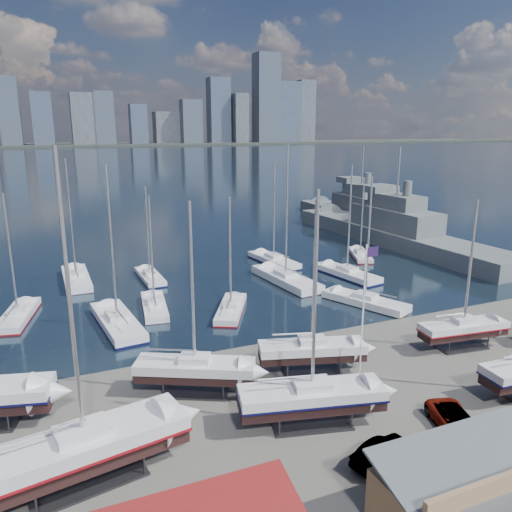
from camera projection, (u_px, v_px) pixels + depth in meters
name	position (u px, v px, depth m)	size (l,w,h in m)	color
ground	(339.00, 388.00, 38.93)	(1400.00, 1400.00, 0.00)	#605E59
water	(76.00, 160.00, 315.43)	(1400.00, 600.00, 0.40)	#192839
far_shore	(60.00, 145.00, 546.99)	(1400.00, 80.00, 2.20)	#2D332D
skyline	(49.00, 109.00, 528.99)	(639.14, 43.80, 107.69)	#475166
sailboat_cradle_1	(84.00, 448.00, 28.07)	(12.27, 5.47, 18.92)	#2D2D33
sailboat_cradle_2	(195.00, 369.00, 37.70)	(9.17, 6.33, 14.80)	#2D2D33
sailboat_cradle_3	(312.00, 397.00, 33.67)	(10.36, 5.01, 16.12)	#2D2D33
sailboat_cradle_4	(312.00, 350.00, 41.00)	(9.06, 4.84, 14.38)	#2D2D33
sailboat_cradle_6	(463.00, 328.00, 45.54)	(8.60, 3.33, 13.73)	#2D2D33
sailboat_moored_1	(18.00, 317.00, 52.77)	(4.58, 9.75, 14.06)	black
sailboat_moored_2	(76.00, 280.00, 65.40)	(3.26, 11.16, 16.79)	black
sailboat_moored_3	(118.00, 324.00, 50.78)	(4.37, 11.74, 17.15)	black
sailboat_moored_4	(154.00, 307.00, 55.45)	(3.63, 9.13, 13.41)	black
sailboat_moored_5	(150.00, 277.00, 66.61)	(2.69, 8.77, 13.01)	black
sailboat_moored_6	(231.00, 310.00, 54.65)	(6.40, 9.06, 13.36)	black
sailboat_moored_7	(286.00, 281.00, 65.14)	(4.77, 12.67, 18.68)	black
sailboat_moored_8	(274.00, 262.00, 74.55)	(4.35, 10.81, 15.70)	black
sailboat_moored_9	(365.00, 303.00, 57.02)	(6.71, 10.44, 15.34)	black
sailboat_moored_10	(347.00, 275.00, 67.88)	(4.85, 10.96, 15.84)	black
sailboat_moored_11	(360.00, 256.00, 77.96)	(5.63, 8.89, 12.91)	black
naval_ship_east	(394.00, 234.00, 86.91)	(10.48, 49.24, 18.40)	slate
naval_ship_west	(360.00, 215.00, 105.90)	(6.99, 41.83, 17.76)	slate
car_b	(384.00, 453.00, 30.00)	(1.58, 4.52, 1.49)	gray
car_c	(456.00, 421.00, 33.24)	(2.40, 5.21, 1.45)	gray
flagpole	(364.00, 312.00, 35.87)	(1.05, 0.12, 11.87)	white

